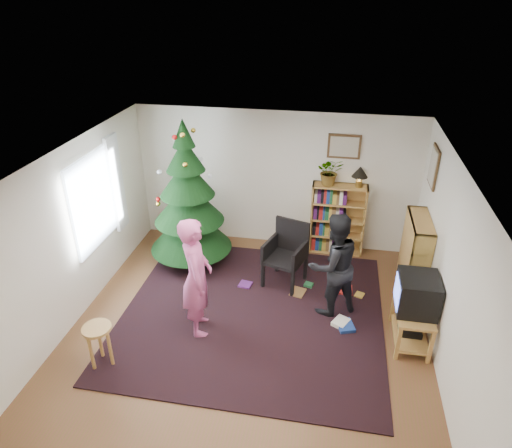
% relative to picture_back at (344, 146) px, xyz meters
% --- Properties ---
extents(floor, '(5.00, 5.00, 0.00)m').
position_rel_picture_back_xyz_m(floor, '(-1.15, -2.48, -1.95)').
color(floor, brown).
rests_on(floor, ground).
extents(ceiling, '(5.00, 5.00, 0.00)m').
position_rel_picture_back_xyz_m(ceiling, '(-1.15, -2.48, 0.55)').
color(ceiling, white).
rests_on(ceiling, wall_back).
extents(wall_back, '(5.00, 0.02, 2.50)m').
position_rel_picture_back_xyz_m(wall_back, '(-1.15, 0.02, -0.70)').
color(wall_back, silver).
rests_on(wall_back, floor).
extents(wall_front, '(5.00, 0.02, 2.50)m').
position_rel_picture_back_xyz_m(wall_front, '(-1.15, -4.97, -0.70)').
color(wall_front, silver).
rests_on(wall_front, floor).
extents(wall_left, '(0.02, 5.00, 2.50)m').
position_rel_picture_back_xyz_m(wall_left, '(-3.65, -2.48, -0.70)').
color(wall_left, silver).
rests_on(wall_left, floor).
extents(wall_right, '(0.02, 5.00, 2.50)m').
position_rel_picture_back_xyz_m(wall_right, '(1.35, -2.48, -0.70)').
color(wall_right, silver).
rests_on(wall_right, floor).
extents(rug, '(3.80, 3.60, 0.02)m').
position_rel_picture_back_xyz_m(rug, '(-1.15, -2.17, -1.94)').
color(rug, black).
rests_on(rug, floor).
extents(window_pane, '(0.04, 1.20, 1.40)m').
position_rel_picture_back_xyz_m(window_pane, '(-3.62, -1.88, -0.45)').
color(window_pane, silver).
rests_on(window_pane, wall_left).
extents(curtain, '(0.06, 0.35, 1.60)m').
position_rel_picture_back_xyz_m(curtain, '(-3.58, -1.18, -0.45)').
color(curtain, silver).
rests_on(curtain, wall_left).
extents(picture_back, '(0.55, 0.03, 0.42)m').
position_rel_picture_back_xyz_m(picture_back, '(0.00, 0.00, 0.00)').
color(picture_back, '#4C3319').
rests_on(picture_back, wall_back).
extents(picture_right, '(0.03, 0.50, 0.60)m').
position_rel_picture_back_xyz_m(picture_right, '(1.33, -0.73, 0.00)').
color(picture_right, '#4C3319').
rests_on(picture_right, wall_right).
extents(christmas_tree, '(1.40, 1.40, 2.55)m').
position_rel_picture_back_xyz_m(christmas_tree, '(-2.48, -0.91, -0.89)').
color(christmas_tree, '#3F2816').
rests_on(christmas_tree, rug).
extents(bookshelf_back, '(0.95, 0.30, 1.30)m').
position_rel_picture_back_xyz_m(bookshelf_back, '(-0.00, -0.14, -1.29)').
color(bookshelf_back, '#B08C3E').
rests_on(bookshelf_back, floor).
extents(bookshelf_right, '(0.30, 0.95, 1.30)m').
position_rel_picture_back_xyz_m(bookshelf_right, '(1.19, -1.22, -1.29)').
color(bookshelf_right, '#B08C3E').
rests_on(bookshelf_right, floor).
extents(tv_stand, '(0.46, 0.84, 0.55)m').
position_rel_picture_back_xyz_m(tv_stand, '(1.07, -2.37, -1.63)').
color(tv_stand, '#B08C3E').
rests_on(tv_stand, floor).
extents(crt_tv, '(0.52, 0.56, 0.49)m').
position_rel_picture_back_xyz_m(crt_tv, '(1.07, -2.37, -1.16)').
color(crt_tv, black).
rests_on(crt_tv, tv_stand).
extents(armchair, '(0.73, 0.74, 1.06)m').
position_rel_picture_back_xyz_m(armchair, '(-0.79, -1.22, -1.38)').
color(armchair, black).
rests_on(armchair, rug).
extents(stool, '(0.36, 0.36, 0.61)m').
position_rel_picture_back_xyz_m(stool, '(-2.87, -3.53, -1.48)').
color(stool, '#B08C3E').
rests_on(stool, floor).
extents(person_standing, '(0.60, 0.74, 1.76)m').
position_rel_picture_back_xyz_m(person_standing, '(-1.83, -2.64, -1.07)').
color(person_standing, '#B34779').
rests_on(person_standing, rug).
extents(person_by_chair, '(0.98, 0.93, 1.61)m').
position_rel_picture_back_xyz_m(person_by_chair, '(-0.03, -1.90, -1.15)').
color(person_by_chair, black).
rests_on(person_by_chair, rug).
extents(potted_plant, '(0.50, 0.45, 0.48)m').
position_rel_picture_back_xyz_m(potted_plant, '(-0.20, -0.14, -0.41)').
color(potted_plant, gray).
rests_on(potted_plant, bookshelf_back).
extents(table_lamp, '(0.27, 0.27, 0.37)m').
position_rel_picture_back_xyz_m(table_lamp, '(0.30, -0.14, -0.40)').
color(table_lamp, '#A57F33').
rests_on(table_lamp, bookshelf_back).
extents(floor_clutter, '(2.02, 1.11, 0.08)m').
position_rel_picture_back_xyz_m(floor_clutter, '(-0.19, -1.69, -1.91)').
color(floor_clutter, '#A51E19').
rests_on(floor_clutter, rug).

